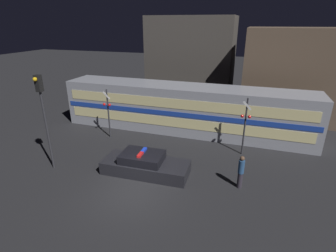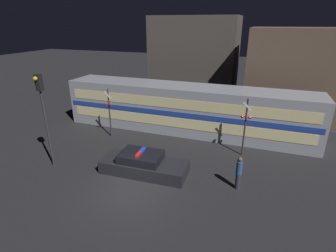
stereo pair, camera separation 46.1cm
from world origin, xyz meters
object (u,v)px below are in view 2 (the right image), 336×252
police_car (144,164)px  train (185,109)px  pedestrian (239,173)px  traffic_light_corner (43,105)px  crossing_signal_near (245,124)px

police_car → train: bearing=84.0°
police_car → pedestrian: size_ratio=2.72×
train → pedestrian: 8.33m
pedestrian → traffic_light_corner: traffic_light_corner is taller
police_car → pedestrian: 5.33m
crossing_signal_near → traffic_light_corner: traffic_light_corner is taller
crossing_signal_near → traffic_light_corner: size_ratio=0.69×
train → crossing_signal_near: 5.50m
crossing_signal_near → police_car: bearing=-141.5°
pedestrian → crossing_signal_near: size_ratio=0.48×
train → pedestrian: train is taller
train → crossing_signal_near: crossing_signal_near is taller
pedestrian → traffic_light_corner: size_ratio=0.33×
train → police_car: size_ratio=3.85×
pedestrian → crossing_signal_near: crossing_signal_near is taller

